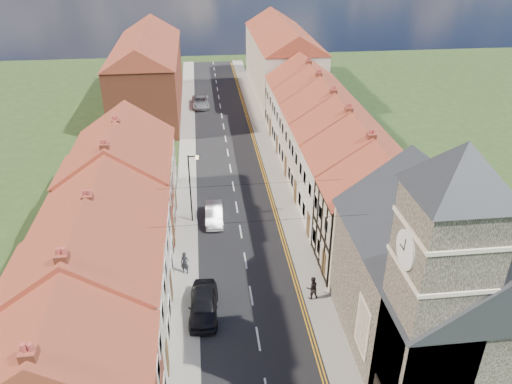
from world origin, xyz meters
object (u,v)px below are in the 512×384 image
Objects in this scene: church at (442,278)px; car_mid at (214,214)px; car_distant at (200,102)px; pedestrian_left at (185,263)px; pedestrian_right at (312,288)px; lamppost at (191,185)px; car_near at (204,304)px.

church is 3.76× the size of car_mid.
pedestrian_left is at bearing -93.18° from car_distant.
pedestrian_right is (6.65, -40.80, 0.27)m from car_distant.
pedestrian_right is at bearing -54.20° from lamppost.
lamppost is 7.59m from pedestrian_left.
pedestrian_left reaches higher than car_distant.
car_near is 2.72× the size of pedestrian_right.
car_mid is at bearing -2.18° from lamppost.
pedestrian_right is at bearing 7.92° from car_near.
car_mid is 7.44m from pedestrian_left.
church is 8.89× the size of pedestrian_left.
car_mid is 30.07m from car_distant.
pedestrian_right is at bearing -81.23° from car_distant.
church is 9.36m from pedestrian_right.
car_mid is at bearing -68.77° from pedestrian_right.
church reaches higher than car_near.
car_near is 1.12× the size of car_mid.
church is at bearing -19.63° from car_near.
lamppost is 13.57m from pedestrian_right.
church is 20.82m from car_mid.
lamppost reaches higher than pedestrian_right.
pedestrian_right reaches higher than car_distant.
car_mid is 2.37× the size of pedestrian_left.
lamppost is 3.36m from car_mid.
car_near reaches higher than car_mid.
car_mid is 12.33m from pedestrian_right.
car_distant is (-0.60, 30.07, 0.02)m from car_mid.
church reaches higher than pedestrian_left.
lamppost is 1.21× the size of car_distant.
lamppost is 11.75m from car_near.
lamppost is at bearing 128.30° from church.
pedestrian_left reaches higher than car_mid.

